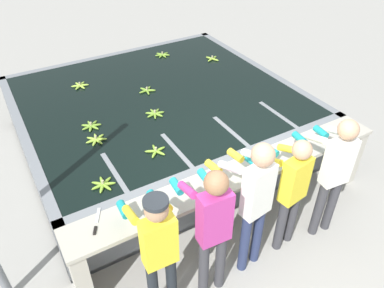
% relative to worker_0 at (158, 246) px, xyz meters
% --- Properties ---
extents(ground_plane, '(80.00, 80.00, 0.00)m').
position_rel_worker_0_xyz_m(ground_plane, '(1.28, 0.28, -0.96)').
color(ground_plane, '#A3A099').
rests_on(ground_plane, ground).
extents(wash_tank, '(4.14, 3.80, 0.91)m').
position_rel_worker_0_xyz_m(wash_tank, '(1.28, 2.61, -0.51)').
color(wash_tank, gray).
rests_on(wash_tank, ground).
extents(work_ledge, '(4.14, 0.45, 0.91)m').
position_rel_worker_0_xyz_m(work_ledge, '(1.28, 0.50, -0.32)').
color(work_ledge, '#B7B2A3').
rests_on(work_ledge, ground).
extents(worker_0, '(0.43, 0.72, 1.59)m').
position_rel_worker_0_xyz_m(worker_0, '(0.00, 0.00, 0.00)').
color(worker_0, '#1E2328').
rests_on(worker_0, ground).
extents(worker_1, '(0.44, 0.73, 1.69)m').
position_rel_worker_0_xyz_m(worker_1, '(0.55, -0.07, 0.06)').
color(worker_1, '#38383D').
rests_on(worker_1, ground).
extents(worker_2, '(0.46, 0.74, 1.75)m').
position_rel_worker_0_xyz_m(worker_2, '(1.09, -0.02, 0.10)').
color(worker_2, navy).
rests_on(worker_2, ground).
extents(worker_3, '(0.47, 0.73, 1.56)m').
position_rel_worker_0_xyz_m(worker_3, '(1.64, 0.01, -0.03)').
color(worker_3, '#38383D').
rests_on(worker_3, ground).
extents(worker_4, '(0.45, 0.73, 1.68)m').
position_rel_worker_0_xyz_m(worker_4, '(2.20, -0.08, 0.05)').
color(worker_4, '#38383D').
rests_on(worker_4, ground).
extents(banana_bunch_floating_0, '(0.28, 0.27, 0.08)m').
position_rel_worker_0_xyz_m(banana_bunch_floating_0, '(2.03, 3.93, -0.03)').
color(banana_bunch_floating_0, '#75A333').
rests_on(banana_bunch_floating_0, wash_tank).
extents(banana_bunch_floating_1, '(0.28, 0.28, 0.08)m').
position_rel_worker_0_xyz_m(banana_bunch_floating_1, '(0.33, 3.51, -0.03)').
color(banana_bunch_floating_1, '#9EC642').
rests_on(banana_bunch_floating_1, wash_tank).
extents(banana_bunch_floating_2, '(0.28, 0.27, 0.08)m').
position_rel_worker_0_xyz_m(banana_bunch_floating_2, '(0.11, 2.29, -0.03)').
color(banana_bunch_floating_2, '#75A333').
rests_on(banana_bunch_floating_2, wash_tank).
extents(banana_bunch_floating_3, '(0.27, 0.27, 0.08)m').
position_rel_worker_0_xyz_m(banana_bunch_floating_3, '(2.73, 3.31, -0.03)').
color(banana_bunch_floating_3, '#93BC3D').
rests_on(banana_bunch_floating_3, wash_tank).
extents(banana_bunch_floating_4, '(0.28, 0.28, 0.08)m').
position_rel_worker_0_xyz_m(banana_bunch_floating_4, '(-0.15, 1.09, -0.03)').
color(banana_bunch_floating_4, '#7FAD33').
rests_on(banana_bunch_floating_4, wash_tank).
extents(banana_bunch_floating_5, '(0.28, 0.28, 0.08)m').
position_rel_worker_0_xyz_m(banana_bunch_floating_5, '(0.06, 1.95, -0.03)').
color(banana_bunch_floating_5, '#93BC3D').
rests_on(banana_bunch_floating_5, wash_tank).
extents(banana_bunch_floating_6, '(0.28, 0.28, 0.08)m').
position_rel_worker_0_xyz_m(banana_bunch_floating_6, '(1.00, 2.13, -0.03)').
color(banana_bunch_floating_6, '#75A333').
rests_on(banana_bunch_floating_6, wash_tank).
extents(banana_bunch_floating_7, '(0.27, 0.27, 0.08)m').
position_rel_worker_0_xyz_m(banana_bunch_floating_7, '(0.63, 1.34, -0.03)').
color(banana_bunch_floating_7, '#7FAD33').
rests_on(banana_bunch_floating_7, wash_tank).
extents(banana_bunch_floating_8, '(0.27, 0.28, 0.08)m').
position_rel_worker_0_xyz_m(banana_bunch_floating_8, '(1.19, 2.82, -0.03)').
color(banana_bunch_floating_8, '#75A333').
rests_on(banana_bunch_floating_8, wash_tank).
extents(knife_0, '(0.18, 0.33, 0.02)m').
position_rel_worker_0_xyz_m(knife_0, '(-0.41, 0.57, -0.03)').
color(knife_0, silver).
rests_on(knife_0, work_ledge).
extents(knife_1, '(0.26, 0.28, 0.02)m').
position_rel_worker_0_xyz_m(knife_1, '(3.11, 0.45, -0.03)').
color(knife_1, silver).
rests_on(knife_1, work_ledge).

